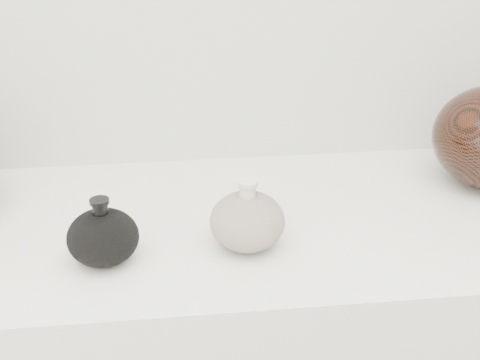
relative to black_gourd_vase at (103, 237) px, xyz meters
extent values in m
cube|color=beige|center=(0.18, 0.10, -0.06)|extent=(1.20, 0.50, 0.03)
ellipsoid|color=black|center=(0.00, 0.00, 0.00)|extent=(0.14, 0.14, 0.08)
cylinder|color=black|center=(0.00, 0.00, 0.05)|extent=(0.03, 0.03, 0.02)
cylinder|color=black|center=(0.00, 0.00, 0.06)|extent=(0.04, 0.04, 0.01)
ellipsoid|color=#BDB297|center=(0.22, 0.02, 0.00)|extent=(0.14, 0.14, 0.09)
cylinder|color=beige|center=(0.22, 0.02, 0.05)|extent=(0.03, 0.03, 0.03)
cylinder|color=beige|center=(0.22, 0.02, 0.07)|extent=(0.04, 0.04, 0.01)
camera|label=1|loc=(0.10, -0.86, 0.50)|focal=50.00mm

